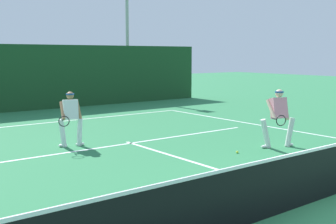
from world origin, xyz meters
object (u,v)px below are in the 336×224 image
object	(u,v)px
player_near	(279,116)
tennis_ball_extra	(237,152)
tennis_ball	(253,169)
light_pole	(127,24)
player_far	(71,117)

from	to	relation	value
player_near	tennis_ball_extra	world-z (taller)	player_near
tennis_ball	light_pole	size ratio (longest dim) A/B	0.01
tennis_ball	tennis_ball_extra	xyz separation A→B (m)	(0.97, 1.40, 0.00)
tennis_ball_extra	player_far	bearing A→B (deg)	132.09
player_far	tennis_ball_extra	xyz separation A→B (m)	(3.09, -3.42, -0.81)
light_pole	player_near	bearing A→B (deg)	-104.80
player_far	light_pole	bearing A→B (deg)	-113.86
tennis_ball	light_pole	world-z (taller)	light_pole
player_far	light_pole	distance (m)	13.28
player_near	player_far	world-z (taller)	player_near
tennis_ball	tennis_ball_extra	bearing A→B (deg)	55.34
tennis_ball	light_pole	xyz separation A→B (m)	(5.97, 14.78, 4.25)
player_near	tennis_ball	bearing A→B (deg)	47.51
tennis_ball	player_near	bearing A→B (deg)	27.20
player_near	light_pole	size ratio (longest dim) A/B	0.23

